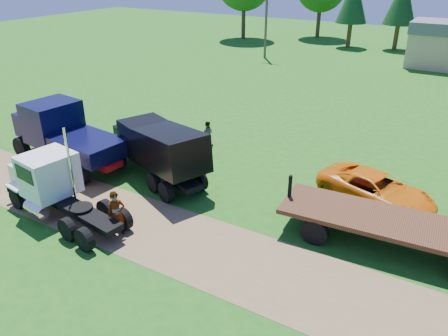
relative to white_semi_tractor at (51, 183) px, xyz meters
The scene contains 10 objects.
ground 7.43m from the white_semi_tractor, ahead, with size 140.00×140.00×0.00m, color #1D5913.
dirt_track 7.42m from the white_semi_tractor, ahead, with size 120.00×4.20×0.01m, color brown.
white_semi_tractor is the anchor object (origin of this frame).
black_dump_truck 5.53m from the white_semi_tractor, 67.76° to the left, with size 7.46×4.78×3.22m.
navy_truck 5.61m from the white_semi_tractor, 134.00° to the left, with size 7.99×3.52×3.39m.
orange_pickup 14.96m from the white_semi_tractor, 32.96° to the left, with size 2.53×5.49×1.53m, color orange.
flatbed_trailer 14.71m from the white_semi_tractor, 19.78° to the left, with size 8.91×3.20×2.24m.
spectator_a 3.86m from the white_semi_tractor, ahead, with size 0.73×0.48×2.01m, color #999999.
spectator_b 10.34m from the white_semi_tractor, 79.82° to the left, with size 0.77×0.60×1.57m, color #999999.
tan_shed 42.53m from the white_semi_tractor, 74.70° to the left, with size 6.20×5.40×4.70m.
Camera 1 is at (8.36, -11.96, 10.57)m, focal length 35.00 mm.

